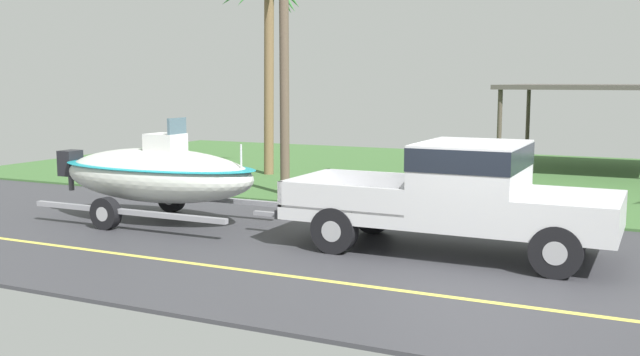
% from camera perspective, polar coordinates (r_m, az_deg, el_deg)
% --- Properties ---
extents(ground, '(36.00, 22.00, 0.11)m').
position_cam_1_polar(ground, '(20.01, 18.24, -1.20)').
color(ground, '#38383D').
extents(pickup_truck_towing, '(5.79, 2.13, 1.91)m').
position_cam_1_polar(pickup_truck_towing, '(12.54, 11.62, -1.13)').
color(pickup_truck_towing, silver).
rests_on(pickup_truck_towing, ground).
extents(boat_on_trailer, '(5.81, 2.36, 2.19)m').
position_cam_1_polar(boat_on_trailer, '(15.48, -12.69, 0.28)').
color(boat_on_trailer, gray).
rests_on(boat_on_trailer, ground).
extents(carport_awning, '(6.21, 5.41, 2.81)m').
position_cam_1_polar(carport_awning, '(24.74, 21.67, 6.52)').
color(carport_awning, '#4C4238').
rests_on(carport_awning, ground).
extents(palm_tree_mid, '(3.24, 3.06, 6.50)m').
position_cam_1_polar(palm_tree_mid, '(22.58, -4.03, 13.32)').
color(palm_tree_mid, brown).
rests_on(palm_tree_mid, ground).
extents(utility_pole, '(0.24, 1.80, 8.99)m').
position_cam_1_polar(utility_pole, '(18.49, -2.85, 12.97)').
color(utility_pole, brown).
rests_on(utility_pole, ground).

